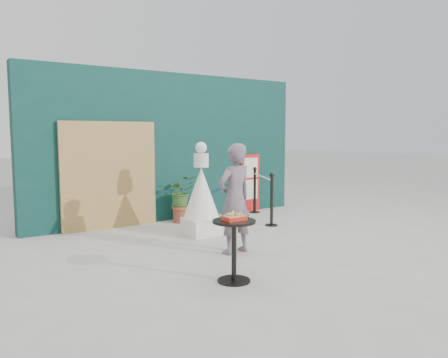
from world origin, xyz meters
TOP-DOWN VIEW (x-y plane):
  - ground at (0.00, 0.00)m, footprint 60.00×60.00m
  - back_wall at (0.00, 3.15)m, footprint 6.00×0.30m
  - bamboo_fence at (-1.40, 2.94)m, footprint 1.80×0.08m
  - woman at (-0.46, 0.23)m, footprint 0.64×0.46m
  - menu_board at (1.90, 2.95)m, footprint 0.50×0.07m
  - statue at (-0.26, 1.52)m, footprint 0.64×0.64m
  - cafe_table at (-1.20, -0.79)m, footprint 0.52×0.52m
  - food_basket at (-1.20, -0.79)m, footprint 0.26×0.19m
  - planter at (-0.03, 2.69)m, footprint 0.55×0.48m
  - stanchion_barrier at (1.55, 2.06)m, footprint 0.84×1.54m

SIDE VIEW (x-z plane):
  - ground at x=0.00m, z-range 0.00..0.00m
  - stanchion_barrier at x=1.55m, z-range -0.02..1.01m
  - cafe_table at x=-1.20m, z-range 0.12..0.87m
  - planter at x=-0.03m, z-range 0.07..1.01m
  - menu_board at x=1.90m, z-range 0.00..1.30m
  - statue at x=-0.26m, z-range -0.15..1.48m
  - food_basket at x=-1.20m, z-range 0.73..0.84m
  - woman at x=-0.46m, z-range 0.00..1.63m
  - bamboo_fence at x=-1.40m, z-range 0.00..2.00m
  - back_wall at x=0.00m, z-range 0.00..3.00m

